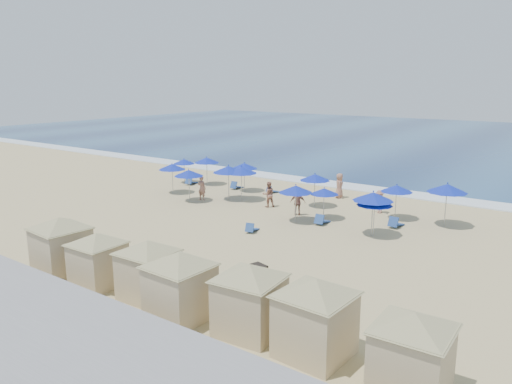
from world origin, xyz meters
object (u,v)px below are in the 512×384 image
umbrella_0 (184,161)px  umbrella_2 (207,160)px  trash_bin (257,273)px  cabana_0 (61,238)px  cabana_1 (97,253)px  cabana_3 (180,277)px  umbrella_1 (172,167)px  beachgoer_1 (268,194)px  beachgoer_4 (339,186)px  beachgoer_2 (298,202)px  cabana_2 (148,262)px  umbrella_10 (447,188)px  cabana_5 (316,308)px  umbrella_11 (373,197)px  umbrella_12 (229,169)px  umbrella_7 (315,177)px  umbrella_9 (397,188)px  umbrella_13 (375,202)px  umbrella_3 (189,173)px  umbrella_5 (241,170)px  beachgoer_0 (202,188)px  beachgoer_3 (380,202)px  umbrella_8 (324,191)px  cabana_6 (413,343)px  cabana_4 (250,290)px  umbrella_4 (244,166)px  umbrella_6 (296,189)px

umbrella_0 → umbrella_2: umbrella_2 is taller
trash_bin → cabana_0: 9.17m
cabana_1 → cabana_3: (5.03, -0.10, 0.13)m
umbrella_1 → beachgoer_1: bearing=5.4°
cabana_1 → beachgoer_4: size_ratio=2.20×
umbrella_1 → beachgoer_2: umbrella_1 is taller
beachgoer_1 → beachgoer_2: size_ratio=1.05×
cabana_2 → umbrella_10: bearing=69.0°
cabana_5 → umbrella_11: size_ratio=1.73×
umbrella_0 → umbrella_12: 7.63m
umbrella_7 → beachgoer_4: bearing=86.8°
cabana_2 → umbrella_9: cabana_2 is taller
cabana_3 → umbrella_9: cabana_3 is taller
umbrella_12 → cabana_3: bearing=-56.3°
umbrella_13 → beachgoer_1: 9.07m
cabana_0 → umbrella_3: cabana_0 is taller
beachgoer_4 → umbrella_7: bearing=150.2°
cabana_2 → umbrella_13: size_ratio=1.82×
trash_bin → umbrella_5: 15.56m
umbrella_9 → beachgoer_2: (-5.57, -2.91, -1.15)m
cabana_2 → umbrella_1: (-13.30, 14.47, 0.57)m
umbrella_9 → beachgoer_0: size_ratio=1.28×
beachgoer_3 → beachgoer_1: bearing=-141.1°
umbrella_8 → beachgoer_0: 9.93m
cabana_5 → cabana_6: 3.20m
cabana_4 → umbrella_4: size_ratio=1.87×
cabana_2 → cabana_5: bearing=1.0°
umbrella_2 → umbrella_11: (17.29, -5.28, 0.19)m
umbrella_6 → umbrella_11: (5.05, 0.15, 0.19)m
umbrella_11 → cabana_6: bearing=-62.6°
trash_bin → umbrella_3: size_ratio=0.30×
cabana_6 → umbrella_1: cabana_6 is taller
trash_bin → umbrella_10: umbrella_10 is taller
beachgoer_0 → umbrella_3: bearing=54.4°
umbrella_8 → beachgoer_3: umbrella_8 is taller
beachgoer_0 → beachgoer_2: 8.06m
umbrella_4 → beachgoer_0: (-0.73, -4.27, -1.17)m
trash_bin → umbrella_0: size_ratio=0.34×
cabana_4 → umbrella_0: 27.21m
umbrella_11 → cabana_0: bearing=-124.0°
trash_bin → cabana_1: size_ratio=0.18×
umbrella_3 → umbrella_5: (2.91, 2.53, 0.17)m
cabana_6 → umbrella_1: (-24.19, 14.50, 0.55)m
cabana_0 → umbrella_10: (12.15, 18.24, 0.70)m
umbrella_11 → umbrella_0: bearing=166.4°
cabana_5 → umbrella_6: bearing=124.0°
umbrella_11 → cabana_2: bearing=-106.7°
cabana_1 → umbrella_12: (-5.55, 15.76, 0.82)m
umbrella_12 → umbrella_11: bearing=-9.4°
cabana_4 → umbrella_12: bearing=131.3°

